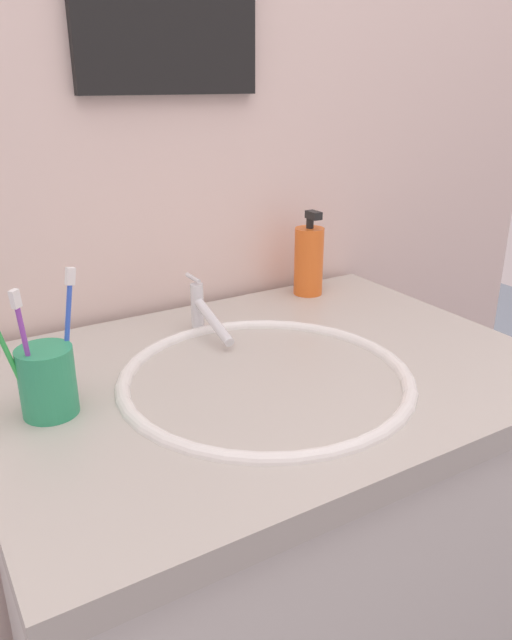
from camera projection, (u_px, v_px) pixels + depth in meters
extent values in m
cube|color=beige|center=(167.00, 133.00, 1.17)|extent=(2.10, 0.04, 2.40)
cube|color=silver|center=(266.00, 577.00, 1.17)|extent=(0.87, 0.62, 0.81)
cube|color=#BCB7AD|center=(267.00, 378.00, 1.01)|extent=(0.90, 0.66, 0.04)
ellipsoid|color=white|center=(266.00, 402.00, 0.97)|extent=(0.41, 0.41, 0.08)
torus|color=white|center=(266.00, 379.00, 0.96)|extent=(0.47, 0.47, 0.02)
cylinder|color=#595B60|center=(266.00, 422.00, 0.99)|extent=(0.03, 0.03, 0.01)
cylinder|color=silver|center=(197.00, 307.00, 1.14)|extent=(0.02, 0.02, 0.09)
cylinder|color=silver|center=(213.00, 320.00, 1.09)|extent=(0.02, 0.13, 0.06)
cylinder|color=silver|center=(193.00, 278.00, 1.13)|extent=(0.01, 0.05, 0.01)
cylinder|color=#2D9966|center=(47.00, 381.00, 0.84)|extent=(0.08, 0.08, 0.10)
cylinder|color=purple|center=(29.00, 359.00, 0.81)|extent=(0.02, 0.02, 0.18)
cube|color=white|center=(15.00, 299.00, 0.77)|extent=(0.02, 0.01, 0.02)
cylinder|color=green|center=(12.00, 363.00, 0.81)|extent=(0.05, 0.01, 0.17)
cylinder|color=blue|center=(67.00, 341.00, 0.85)|extent=(0.04, 0.01, 0.19)
cube|color=white|center=(70.00, 276.00, 0.83)|extent=(0.02, 0.01, 0.03)
cylinder|color=orange|center=(309.00, 261.00, 1.32)|extent=(0.06, 0.06, 0.15)
cylinder|color=black|center=(310.00, 223.00, 1.29)|extent=(0.02, 0.02, 0.02)
cube|color=black|center=(314.00, 215.00, 1.27)|extent=(0.02, 0.04, 0.02)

